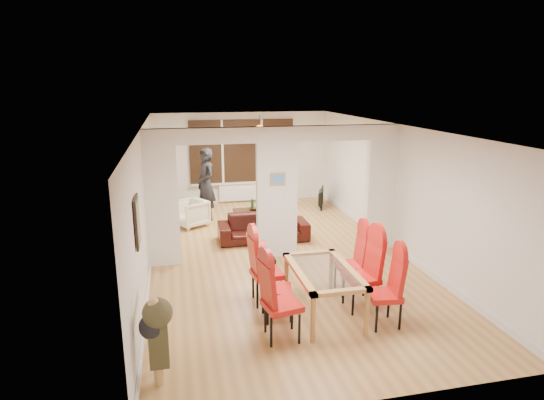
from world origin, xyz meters
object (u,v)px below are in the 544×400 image
object	(u,v)px
armchair	(191,213)
bottle	(252,204)
dining_chair_rc	(350,261)
sofa	(263,227)
dining_chair_la	(282,299)
coffee_table	(256,215)
dining_chair_ra	(384,290)
dining_chair_rb	(361,272)
bowl	(253,209)
person	(206,184)
dining_chair_lb	(277,285)
television	(319,198)
dining_table	(323,291)
dining_chair_lc	(267,268)

from	to	relation	value
armchair	bottle	size ratio (longest dim) A/B	2.41
dining_chair_rc	sofa	world-z (taller)	dining_chair_rc
dining_chair_la	coffee_table	distance (m)	5.65
dining_chair_rc	armchair	world-z (taller)	dining_chair_rc
dining_chair_la	dining_chair_ra	distance (m)	1.50
dining_chair_rb	bowl	world-z (taller)	dining_chair_rb
sofa	bottle	distance (m)	1.60
dining_chair_la	person	xyz separation A→B (m)	(-0.56, 5.87, 0.34)
dining_chair_lb	television	world-z (taller)	dining_chair_lb
armchair	dining_chair_ra	bearing A→B (deg)	-5.54
dining_chair_lb	person	bearing A→B (deg)	109.43
dining_chair_la	armchair	distance (m)	5.48
dining_chair_la	bottle	bearing A→B (deg)	72.41
dining_chair_la	sofa	bearing A→B (deg)	70.61
coffee_table	dining_chair_la	bearing A→B (deg)	-96.77
dining_chair_ra	dining_chair_lb	bearing A→B (deg)	166.34
dining_chair_rc	bowl	distance (m)	4.55
bowl	armchair	bearing A→B (deg)	-172.43
dining_table	dining_chair_ra	bearing A→B (deg)	-33.84
dining_chair_ra	sofa	distance (m)	4.10
person	dining_table	bearing A→B (deg)	-6.60
person	dining_chair_rb	bearing A→B (deg)	-0.35
dining_chair_rb	person	bearing A→B (deg)	104.89
dining_chair_lb	bowl	xyz separation A→B (m)	(0.55, 5.04, -0.25)
dining_chair_rc	dining_chair_la	bearing A→B (deg)	-138.74
dining_chair_lb	coffee_table	world-z (taller)	dining_chair_lb
dining_chair_rb	dining_chair_ra	bearing A→B (deg)	-82.92
dining_chair_lb	dining_chair_ra	distance (m)	1.54
dining_chair_rc	bowl	size ratio (longest dim) A/B	4.78
dining_chair_lc	dining_chair_rb	distance (m)	1.46
dining_chair_lc	coffee_table	size ratio (longest dim) A/B	1.03
sofa	person	size ratio (longest dim) A/B	1.08
dining_chair_lc	television	size ratio (longest dim) A/B	1.25
coffee_table	dining_chair_rc	bearing A→B (deg)	-80.31
dining_table	coffee_table	size ratio (longest dim) A/B	1.39
bowl	television	bearing A→B (deg)	22.70
dining_chair_ra	television	bearing A→B (deg)	86.22
dining_table	bottle	size ratio (longest dim) A/B	5.22
coffee_table	armchair	bearing A→B (deg)	-172.69
dining_table	bowl	xyz separation A→B (m)	(-0.16, 5.07, -0.08)
sofa	dining_chair_rc	bearing A→B (deg)	-71.82
person	television	xyz separation A→B (m)	(3.18, 0.57, -0.66)
dining_table	coffee_table	world-z (taller)	dining_table
dining_chair_lb	sofa	world-z (taller)	dining_chair_lb
dining_chair_la	bottle	distance (m)	5.63
dining_chair_ra	television	size ratio (longest dim) A/B	1.20
dining_chair_ra	dining_table	bearing A→B (deg)	152.33
dining_chair_rc	person	world-z (taller)	person
dining_chair_rb	sofa	distance (m)	3.54
armchair	coffee_table	xyz separation A→B (m)	(1.65, 0.21, -0.20)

